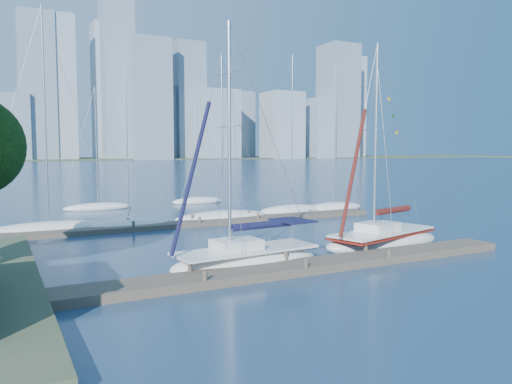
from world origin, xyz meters
TOP-DOWN VIEW (x-y plane):
  - ground at (0.00, 0.00)m, footprint 700.00×700.00m
  - near_dock at (0.00, 0.00)m, footprint 26.00×2.00m
  - far_dock at (2.00, 16.00)m, footprint 30.00×1.80m
  - far_shore at (0.00, 320.00)m, footprint 800.00×100.00m
  - sailboat_navy at (-1.68, 1.94)m, footprint 8.09×3.24m
  - sailboat_maroon at (8.00, 2.91)m, footprint 8.64×4.71m
  - bg_boat_0 at (-9.35, 17.55)m, footprint 8.77×2.72m
  - bg_boat_1 at (-3.91, 16.98)m, footprint 6.69×3.97m
  - bg_boat_2 at (3.89, 17.51)m, footprint 8.61×3.88m
  - bg_boat_4 at (11.73, 19.38)m, footprint 6.95×4.65m
  - bg_boat_5 at (16.53, 19.30)m, footprint 6.52×2.50m
  - bg_boat_6 at (-3.76, 30.34)m, footprint 6.68×2.41m
  - bg_boat_7 at (7.10, 31.37)m, footprint 6.09×2.43m
  - skyline at (21.50, 290.65)m, footprint 504.09×51.31m

SIDE VIEW (x-z plane):
  - ground at x=0.00m, z-range 0.00..0.00m
  - far_shore at x=0.00m, z-range -0.75..0.75m
  - far_dock at x=2.00m, z-range 0.00..0.36m
  - near_dock at x=0.00m, z-range 0.00..0.40m
  - bg_boat_6 at x=-3.76m, z-range -5.85..6.32m
  - bg_boat_7 at x=7.10m, z-range -6.08..6.59m
  - bg_boat_1 at x=-3.91m, z-range -6.09..6.61m
  - bg_boat_2 at x=3.89m, z-range -6.59..7.17m
  - bg_boat_5 at x=16.53m, z-range -6.88..7.46m
  - bg_boat_4 at x=11.73m, z-range -7.10..7.69m
  - bg_boat_0 at x=-9.35m, z-range -7.70..8.29m
  - sailboat_maroon at x=8.00m, z-range -5.27..7.20m
  - sailboat_navy at x=-1.68m, z-range -5.20..7.18m
  - skyline at x=21.50m, z-range -17.16..86.56m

